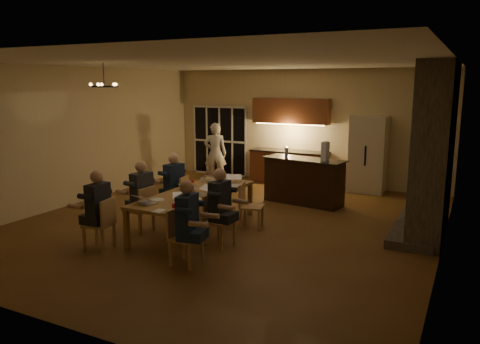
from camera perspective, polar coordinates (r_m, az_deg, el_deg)
The scene contains 44 objects.
floor at distance 9.59m, azimuth -1.45°, elevation -6.28°, with size 9.00×9.00×0.00m, color brown.
back_wall at distance 13.38m, azimuth 7.79°, elevation 5.48°, with size 8.00×0.04×3.20m, color beige.
left_wall at distance 11.70m, azimuth -19.14°, elevation 4.23°, with size 0.04×9.00×3.20m, color beige.
right_wall at distance 8.16m, azimuth 24.19°, elevation 1.27°, with size 0.04×9.00×3.20m, color beige.
ceiling at distance 9.18m, azimuth -1.54°, elevation 13.31°, with size 8.00×9.00×0.04m, color white.
french_doors at distance 14.50m, azimuth -2.48°, elevation 3.79°, with size 1.86×0.08×2.10m, color black.
fireplace at distance 9.37m, azimuth 22.63°, elevation 2.50°, with size 0.58×2.50×3.20m, color #615B4C.
kitchenette at distance 13.22m, azimuth 6.06°, elevation 3.72°, with size 2.24×0.68×2.40m, color brown, non-canonical shape.
refrigerator at distance 12.59m, azimuth 15.35°, elevation 2.12°, with size 0.90×0.68×2.00m, color beige.
dining_table at distance 9.12m, azimuth -5.46°, elevation -4.78°, with size 1.10×2.98×0.75m, color #B18C46.
bar_island at distance 11.13m, azimuth 7.78°, elevation -1.11°, with size 1.94×0.68×1.08m, color black.
chair_left_near at distance 8.43m, azimuth -16.86°, elevation -6.04°, with size 0.44×0.44×0.89m, color tan, non-canonical shape.
chair_left_mid at distance 9.17m, azimuth -12.15°, elevation -4.45°, with size 0.44×0.44×0.89m, color tan, non-canonical shape.
chair_left_far at distance 10.02m, azimuth -7.84°, elevation -3.00°, with size 0.44×0.44×0.89m, color tan, non-canonical shape.
chair_right_near at distance 7.42m, azimuth -6.58°, elevation -7.93°, with size 0.44×0.44×0.89m, color tan, non-canonical shape.
chair_right_mid at distance 8.24m, azimuth -2.47°, elevation -5.95°, with size 0.44×0.44×0.89m, color tan, non-canonical shape.
chair_right_far at distance 9.19m, azimuth 1.45°, elevation -4.17°, with size 0.44×0.44×0.89m, color tan, non-canonical shape.
person_left_near at distance 8.34m, azimuth -16.85°, elevation -4.46°, with size 0.60×0.60×1.38m, color #23272D, non-canonical shape.
person_right_near at distance 7.26m, azimuth -6.42°, elevation -6.31°, with size 0.60×0.60×1.38m, color #1C2F48, non-canonical shape.
person_left_mid at distance 9.11m, azimuth -11.85°, elevation -2.94°, with size 0.60×0.60×1.38m, color #33383C, non-canonical shape.
person_right_mid at distance 8.17m, azimuth -2.47°, elevation -4.31°, with size 0.60×0.60×1.38m, color #23272D, non-canonical shape.
person_left_far at distance 9.97m, azimuth -8.01°, elevation -1.63°, with size 0.60×0.60×1.38m, color #1C2F48, non-canonical shape.
standing_person at distance 13.21m, azimuth -3.02°, elevation 2.29°, with size 0.63×0.41×1.73m, color silver.
chandelier at distance 9.62m, azimuth -16.22°, elevation 9.98°, with size 0.54×0.54×0.03m, color black.
laptop_a at distance 8.31m, azimuth -11.32°, elevation -3.02°, with size 0.32×0.28×0.23m, color silver, non-canonical shape.
laptop_b at distance 8.21m, azimuth -7.08°, elevation -3.06°, with size 0.32×0.28×0.23m, color silver, non-canonical shape.
laptop_c at distance 9.23m, azimuth -6.27°, elevation -1.49°, with size 0.32×0.28×0.23m, color silver, non-canonical shape.
laptop_d at distance 8.76m, azimuth -4.38°, elevation -2.12°, with size 0.32×0.28×0.23m, color silver, non-canonical shape.
laptop_e at distance 10.01m, azimuth -3.27°, elevation -0.47°, with size 0.32×0.28×0.23m, color silver, non-canonical shape.
laptop_f at distance 9.71m, azimuth -0.73°, elevation -0.81°, with size 0.32×0.28×0.23m, color silver, non-canonical shape.
mug_front at distance 8.67m, azimuth -6.99°, elevation -2.74°, with size 0.07×0.07×0.10m, color white.
mug_mid at distance 9.38m, azimuth -3.39°, elevation -1.63°, with size 0.09×0.09×0.10m, color white.
mug_back at distance 9.94m, azimuth -4.59°, elevation -0.95°, with size 0.08×0.08×0.10m, color white.
redcup_near at distance 7.79m, azimuth -7.99°, elevation -4.25°, with size 0.08×0.08×0.12m, color red.
redcup_mid at distance 9.58m, azimuth -5.93°, elevation -1.36°, with size 0.09×0.09×0.12m, color red.
redcup_far at distance 10.15m, azimuth -0.35°, elevation -0.60°, with size 0.08×0.08×0.12m, color red.
can_silver at distance 8.38m, azimuth -7.57°, elevation -3.15°, with size 0.07×0.07×0.12m, color #B2B2B7.
can_cola at distance 10.26m, azimuth -2.13°, elevation -0.49°, with size 0.06×0.06×0.12m, color #3F0F0C.
plate_near at distance 8.47m, azimuth -5.57°, elevation -3.33°, with size 0.22×0.22×0.02m, color white.
plate_left at distance 8.50m, azimuth -10.13°, elevation -3.39°, with size 0.28×0.28×0.02m, color white.
plate_far at distance 9.51m, azimuth -0.80°, elevation -1.70°, with size 0.28×0.28×0.02m, color white.
notepad at distance 7.79m, azimuth -9.84°, elevation -4.71°, with size 0.16×0.22×0.01m, color white.
bar_bottle at distance 11.18m, azimuth 5.68°, elevation 2.43°, with size 0.08×0.08×0.24m, color #99999E.
bar_blender at distance 10.71m, azimuth 10.35°, elevation 2.48°, with size 0.14×0.14×0.44m, color silver.
Camera 1 is at (4.36, -8.06, 2.82)m, focal length 35.00 mm.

